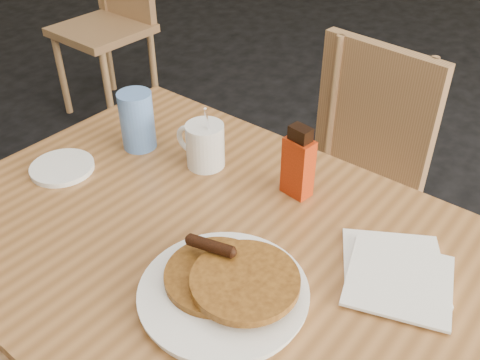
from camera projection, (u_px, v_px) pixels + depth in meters
name	position (u px, v px, depth m)	size (l,w,h in m)	color
main_table	(223.00, 260.00, 1.03)	(1.27, 0.92, 0.75)	#A06838
chair_main_far	(357.00, 164.00, 1.63)	(0.45, 0.46, 0.86)	#A77C4E
chair_wall_extra	(112.00, 5.00, 2.73)	(0.46, 0.46, 0.93)	#A77C4E
pancake_plate	(226.00, 287.00, 0.89)	(0.29, 0.29, 0.07)	white
coffee_mug	(204.00, 144.00, 1.19)	(0.12, 0.09, 0.16)	white
syrup_bottle	(298.00, 164.00, 1.09)	(0.07, 0.05, 0.16)	maroon
napkin_stack	(396.00, 273.00, 0.94)	(0.25, 0.26, 0.01)	white
blue_tumbler	(137.00, 120.00, 1.24)	(0.08, 0.08, 0.14)	#5985D0
side_saucer	(62.00, 167.00, 1.20)	(0.14, 0.14, 0.01)	white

